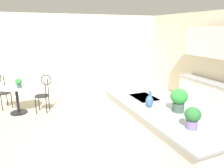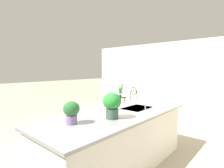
% 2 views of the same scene
% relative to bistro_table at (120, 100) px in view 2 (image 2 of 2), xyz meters
% --- Properties ---
extents(ground_plane, '(40.00, 40.00, 0.00)m').
position_rel_bistro_table_xyz_m(ground_plane, '(2.76, 1.52, -0.45)').
color(ground_plane, '#B2A893').
extents(wall_left_window, '(0.12, 7.80, 2.70)m').
position_rel_bistro_table_xyz_m(wall_left_window, '(-1.50, 1.52, 0.90)').
color(wall_left_window, beige).
rests_on(wall_left_window, ground).
extents(kitchen_island, '(2.80, 1.06, 0.92)m').
position_rel_bistro_table_xyz_m(kitchen_island, '(3.06, 2.37, 0.02)').
color(kitchen_island, white).
rests_on(kitchen_island, ground).
extents(bistro_table, '(0.80, 0.80, 0.74)m').
position_rel_bistro_table_xyz_m(bistro_table, '(0.00, 0.00, 0.00)').
color(bistro_table, black).
rests_on(bistro_table, ground).
extents(chair_near_window, '(0.52, 0.51, 1.04)m').
position_rel_bistro_table_xyz_m(chair_near_window, '(-0.59, -0.39, 0.13)').
color(chair_near_window, black).
rests_on(chair_near_window, ground).
extents(chair_by_island, '(0.49, 0.52, 1.04)m').
position_rel_bistro_table_xyz_m(chair_by_island, '(0.18, 0.67, 0.13)').
color(chair_by_island, black).
rests_on(chair_by_island, ground).
extents(sink_faucet, '(0.02, 0.02, 0.22)m').
position_rel_bistro_table_xyz_m(sink_faucet, '(2.51, 2.55, 0.58)').
color(sink_faucet, '#B2B5BA').
rests_on(sink_faucet, kitchen_island).
extents(potted_plant_on_table, '(0.17, 0.17, 0.24)m').
position_rel_bistro_table_xyz_m(potted_plant_on_table, '(0.11, 0.08, 0.43)').
color(potted_plant_on_table, '#385147').
rests_on(potted_plant_on_table, bistro_table).
extents(potted_plant_counter_far, '(0.21, 0.21, 0.30)m').
position_rel_bistro_table_xyz_m(potted_plant_counter_far, '(3.91, 2.26, 0.65)').
color(potted_plant_counter_far, '#7A669E').
rests_on(potted_plant_counter_far, kitchen_island).
extents(potted_plant_counter_near, '(0.27, 0.27, 0.38)m').
position_rel_bistro_table_xyz_m(potted_plant_counter_near, '(3.36, 2.49, 0.69)').
color(potted_plant_counter_near, '#385147').
rests_on(potted_plant_counter_near, kitchen_island).
extents(vase_on_counter, '(0.13, 0.13, 0.29)m').
position_rel_bistro_table_xyz_m(vase_on_counter, '(3.01, 2.17, 0.58)').
color(vase_on_counter, '#386099').
rests_on(vase_on_counter, kitchen_island).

